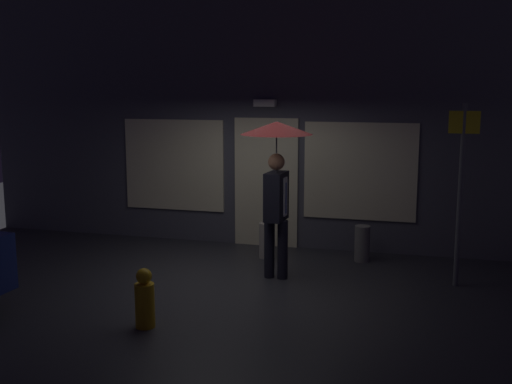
{
  "coord_description": "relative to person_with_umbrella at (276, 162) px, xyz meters",
  "views": [
    {
      "loc": [
        2.58,
        -8.03,
        2.75
      ],
      "look_at": [
        0.3,
        0.43,
        1.24
      ],
      "focal_mm": 43.89,
      "sensor_mm": 36.0,
      "label": 1
    }
  ],
  "objects": [
    {
      "name": "sidewalk_bollard_2",
      "position": [
        -0.38,
        1.0,
        -1.4
      ],
      "size": [
        0.25,
        0.25,
        0.57
      ],
      "primitive_type": "cylinder",
      "color": "#B2A899",
      "rests_on": "ground"
    },
    {
      "name": "sidewalk_bollard",
      "position": [
        1.11,
        1.19,
        -1.4
      ],
      "size": [
        0.24,
        0.24,
        0.57
      ],
      "primitive_type": "cylinder",
      "color": "slate",
      "rests_on": "ground"
    },
    {
      "name": "building_facade",
      "position": [
        -0.59,
        1.92,
        0.58
      ],
      "size": [
        10.49,
        0.48,
        4.59
      ],
      "color": "#4C4C56",
      "rests_on": "ground"
    },
    {
      "name": "ground_plane",
      "position": [
        -0.59,
        -0.43,
        -1.69
      ],
      "size": [
        18.0,
        18.0,
        0.0
      ],
      "primitive_type": "plane",
      "color": "#2D2D33"
    },
    {
      "name": "fire_hydrant",
      "position": [
        -1.02,
        -2.2,
        -1.37
      ],
      "size": [
        0.23,
        0.23,
        0.7
      ],
      "color": "gold",
      "rests_on": "ground"
    },
    {
      "name": "person_with_umbrella",
      "position": [
        0.0,
        0.0,
        0.0
      ],
      "size": [
        1.01,
        1.01,
        2.25
      ],
      "rotation": [
        0.0,
        0.0,
        -1.65
      ],
      "color": "black",
      "rests_on": "ground"
    },
    {
      "name": "street_sign_post",
      "position": [
        2.49,
        0.3,
        -0.27
      ],
      "size": [
        0.4,
        0.07,
        2.51
      ],
      "color": "#595B60",
      "rests_on": "ground"
    }
  ]
}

